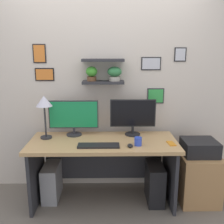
{
  "coord_description": "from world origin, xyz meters",
  "views": [
    {
      "loc": [
        0.05,
        -2.72,
        1.74
      ],
      "look_at": [
        0.1,
        0.05,
        1.07
      ],
      "focal_mm": 41.24,
      "sensor_mm": 36.0,
      "label": 1
    }
  ],
  "objects_px": {
    "desk": "(103,156)",
    "monitor_right": "(133,115)",
    "monitor_left": "(74,116)",
    "coffee_mug": "(138,141)",
    "computer_tower_right": "(155,183)",
    "computer_tower_left": "(52,181)",
    "computer_mouse": "(130,146)",
    "desk_lamp": "(44,105)",
    "keyboard": "(99,146)",
    "printer": "(200,147)",
    "drawer_cabinet": "(197,177)",
    "cell_phone": "(171,143)"
  },
  "relations": [
    {
      "from": "desk",
      "to": "monitor_right",
      "type": "bearing_deg",
      "value": 24.85
    },
    {
      "from": "monitor_left",
      "to": "coffee_mug",
      "type": "height_order",
      "value": "monitor_left"
    },
    {
      "from": "computer_tower_right",
      "to": "computer_tower_left",
      "type": "bearing_deg",
      "value": 175.95
    },
    {
      "from": "coffee_mug",
      "to": "computer_tower_left",
      "type": "height_order",
      "value": "coffee_mug"
    },
    {
      "from": "monitor_right",
      "to": "computer_mouse",
      "type": "height_order",
      "value": "monitor_right"
    },
    {
      "from": "monitor_left",
      "to": "desk_lamp",
      "type": "height_order",
      "value": "desk_lamp"
    },
    {
      "from": "keyboard",
      "to": "monitor_right",
      "type": "bearing_deg",
      "value": 44.38
    },
    {
      "from": "printer",
      "to": "keyboard",
      "type": "bearing_deg",
      "value": -170.59
    },
    {
      "from": "keyboard",
      "to": "drawer_cabinet",
      "type": "xyz_separation_m",
      "value": [
        1.15,
        0.19,
        -0.47
      ]
    },
    {
      "from": "keyboard",
      "to": "drawer_cabinet",
      "type": "bearing_deg",
      "value": 9.41
    },
    {
      "from": "monitor_left",
      "to": "computer_mouse",
      "type": "bearing_deg",
      "value": -32.64
    },
    {
      "from": "computer_mouse",
      "to": "computer_tower_right",
      "type": "xyz_separation_m",
      "value": [
        0.31,
        0.19,
        -0.54
      ]
    },
    {
      "from": "coffee_mug",
      "to": "computer_tower_right",
      "type": "height_order",
      "value": "coffee_mug"
    },
    {
      "from": "monitor_right",
      "to": "drawer_cabinet",
      "type": "xyz_separation_m",
      "value": [
        0.75,
        -0.2,
        -0.7
      ]
    },
    {
      "from": "drawer_cabinet",
      "to": "monitor_right",
      "type": "bearing_deg",
      "value": 165.3
    },
    {
      "from": "monitor_left",
      "to": "printer",
      "type": "distance_m",
      "value": 1.5
    },
    {
      "from": "monitor_left",
      "to": "monitor_right",
      "type": "relative_size",
      "value": 1.08
    },
    {
      "from": "monitor_left",
      "to": "computer_mouse",
      "type": "xyz_separation_m",
      "value": [
        0.63,
        -0.41,
        -0.21
      ]
    },
    {
      "from": "monitor_right",
      "to": "cell_phone",
      "type": "xyz_separation_m",
      "value": [
        0.39,
        -0.32,
        -0.23
      ]
    },
    {
      "from": "desk",
      "to": "computer_mouse",
      "type": "height_order",
      "value": "computer_mouse"
    },
    {
      "from": "monitor_left",
      "to": "cell_phone",
      "type": "xyz_separation_m",
      "value": [
        1.09,
        -0.32,
        -0.22
      ]
    },
    {
      "from": "desk_lamp",
      "to": "drawer_cabinet",
      "type": "height_order",
      "value": "desk_lamp"
    },
    {
      "from": "monitor_left",
      "to": "desk_lamp",
      "type": "bearing_deg",
      "value": -160.27
    },
    {
      "from": "computer_mouse",
      "to": "monitor_left",
      "type": "bearing_deg",
      "value": 147.36
    },
    {
      "from": "computer_mouse",
      "to": "computer_tower_right",
      "type": "distance_m",
      "value": 0.65
    },
    {
      "from": "monitor_left",
      "to": "computer_tower_right",
      "type": "relative_size",
      "value": 1.28
    },
    {
      "from": "drawer_cabinet",
      "to": "computer_tower_right",
      "type": "height_order",
      "value": "drawer_cabinet"
    },
    {
      "from": "desk_lamp",
      "to": "drawer_cabinet",
      "type": "distance_m",
      "value": 1.96
    },
    {
      "from": "keyboard",
      "to": "desk_lamp",
      "type": "height_order",
      "value": "desk_lamp"
    },
    {
      "from": "keyboard",
      "to": "printer",
      "type": "bearing_deg",
      "value": 9.41
    },
    {
      "from": "printer",
      "to": "computer_tower_right",
      "type": "bearing_deg",
      "value": -177.98
    },
    {
      "from": "computer_tower_left",
      "to": "desk_lamp",
      "type": "bearing_deg",
      "value": 154.64
    },
    {
      "from": "keyboard",
      "to": "computer_tower_left",
      "type": "bearing_deg",
      "value": 155.8
    },
    {
      "from": "monitor_left",
      "to": "drawer_cabinet",
      "type": "bearing_deg",
      "value": -7.74
    },
    {
      "from": "desk",
      "to": "drawer_cabinet",
      "type": "height_order",
      "value": "desk"
    },
    {
      "from": "monitor_right",
      "to": "keyboard",
      "type": "height_order",
      "value": "monitor_right"
    },
    {
      "from": "monitor_right",
      "to": "coffee_mug",
      "type": "distance_m",
      "value": 0.41
    },
    {
      "from": "desk_lamp",
      "to": "printer",
      "type": "bearing_deg",
      "value": -2.81
    },
    {
      "from": "keyboard",
      "to": "computer_tower_right",
      "type": "distance_m",
      "value": 0.85
    },
    {
      "from": "cell_phone",
      "to": "monitor_left",
      "type": "bearing_deg",
      "value": 157.21
    },
    {
      "from": "monitor_left",
      "to": "desk_lamp",
      "type": "relative_size",
      "value": 1.18
    },
    {
      "from": "computer_tower_left",
      "to": "computer_tower_right",
      "type": "relative_size",
      "value": 0.91
    },
    {
      "from": "computer_tower_right",
      "to": "cell_phone",
      "type": "bearing_deg",
      "value": -37.45
    },
    {
      "from": "desk",
      "to": "drawer_cabinet",
      "type": "distance_m",
      "value": 1.13
    },
    {
      "from": "computer_mouse",
      "to": "desk",
      "type": "bearing_deg",
      "value": 139.36
    },
    {
      "from": "keyboard",
      "to": "printer",
      "type": "height_order",
      "value": "keyboard"
    },
    {
      "from": "monitor_right",
      "to": "desk_lamp",
      "type": "bearing_deg",
      "value": -173.74
    },
    {
      "from": "keyboard",
      "to": "printer",
      "type": "xyz_separation_m",
      "value": [
        1.15,
        0.19,
        -0.1
      ]
    },
    {
      "from": "cell_phone",
      "to": "computer_mouse",
      "type": "bearing_deg",
      "value": -175.96
    },
    {
      "from": "printer",
      "to": "computer_tower_left",
      "type": "height_order",
      "value": "printer"
    }
  ]
}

